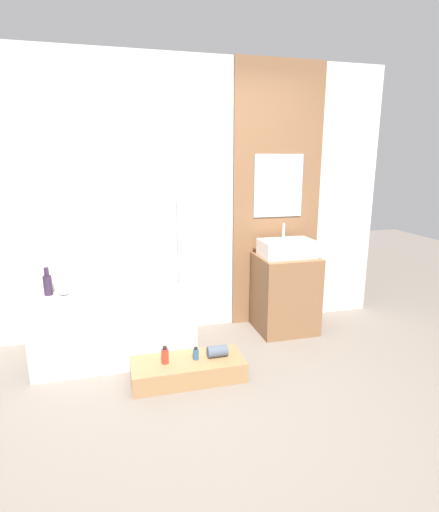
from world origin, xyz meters
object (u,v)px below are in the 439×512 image
at_px(bottle_soap_primary, 165,356).
at_px(wooden_step_bench, 188,369).
at_px(bottle_soap_secondary, 196,354).
at_px(vase_round_light, 64,287).
at_px(sink, 287,248).
at_px(bathtub, 116,326).
at_px(vase_tall_dark, 48,284).

bearing_deg(bottle_soap_primary, wooden_step_bench, 0.00).
xyz_separation_m(bottle_soap_primary, bottle_soap_secondary, (0.24, 0.00, -0.02)).
bearing_deg(bottle_soap_secondary, bottle_soap_primary, -180.00).
bearing_deg(vase_round_light, bottle_soap_secondary, -39.29).
bearing_deg(sink, vase_round_light, 175.61).
height_order(bathtub, bottle_soap_secondary, bathtub).
bearing_deg(bottle_soap_secondary, wooden_step_bench, -180.00).
xyz_separation_m(sink, vase_round_light, (-2.07, 0.16, -0.28)).
xyz_separation_m(bathtub, vase_round_light, (-0.43, 0.25, 0.32)).
distance_m(wooden_step_bench, vase_tall_dark, 1.50).
relative_size(bathtub, vase_round_light, 9.47).
relative_size(bathtub, wooden_step_bench, 1.50).
xyz_separation_m(wooden_step_bench, bottle_soap_primary, (-0.17, 0.00, 0.14)).
height_order(bathtub, vase_round_light, vase_round_light).
xyz_separation_m(wooden_step_bench, vase_round_light, (-0.96, 0.84, 0.49)).
xyz_separation_m(wooden_step_bench, bottle_soap_secondary, (0.07, 0.00, 0.12)).
distance_m(bathtub, wooden_step_bench, 0.81).
xyz_separation_m(bathtub, bottle_soap_primary, (0.36, -0.59, -0.03)).
relative_size(bottle_soap_primary, bottle_soap_secondary, 1.38).
relative_size(wooden_step_bench, sink, 1.71).
bearing_deg(bottle_soap_secondary, sink, 33.08).
height_order(bathtub, sink, sink).
xyz_separation_m(vase_tall_dark, vase_round_light, (0.14, -0.03, -0.03)).
bearing_deg(wooden_step_bench, bottle_soap_primary, 180.00).
bearing_deg(bottle_soap_secondary, bathtub, 135.52).
xyz_separation_m(bathtub, wooden_step_bench, (0.53, -0.59, -0.17)).
xyz_separation_m(bathtub, sink, (1.64, 0.09, 0.59)).
distance_m(wooden_step_bench, sink, 1.51).
bearing_deg(sink, bottle_soap_secondary, -146.92).
height_order(sink, vase_tall_dark, sink).
distance_m(wooden_step_bench, bottle_soap_primary, 0.22).
bearing_deg(bottle_soap_primary, vase_round_light, 133.11).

